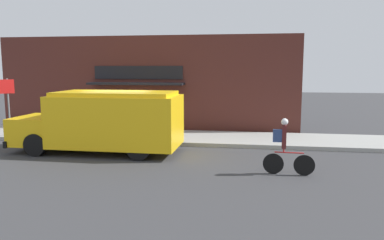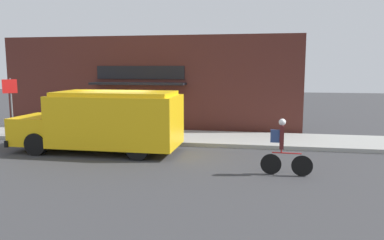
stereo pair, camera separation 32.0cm
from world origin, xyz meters
name	(u,v)px [view 2 (the right image)]	position (x,y,z in m)	size (l,w,h in m)	color
ground_plane	(122,144)	(0.00, 0.00, 0.00)	(70.00, 70.00, 0.00)	#38383A
sidewalk	(134,136)	(0.00, 1.48, 0.08)	(28.00, 2.97, 0.16)	#999993
storefront	(146,84)	(-0.01, 3.34, 2.32)	(14.90, 1.03, 4.63)	#4C231E
school_bus	(105,121)	(-0.09, -1.44, 1.16)	(6.14, 2.72, 2.25)	yellow
cyclist	(283,148)	(6.16, -3.37, 0.81)	(1.48, 0.21, 1.65)	black
stop_sign_post	(11,97)	(-5.23, 0.40, 1.83)	(0.45, 0.45, 2.49)	slate
trash_bin	(83,124)	(-2.48, 1.61, 0.54)	(0.52, 0.52, 0.75)	#38383D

